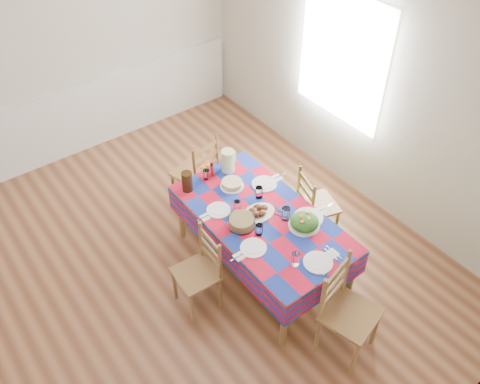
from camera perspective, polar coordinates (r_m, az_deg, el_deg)
name	(u,v)px	position (r m, az deg, el deg)	size (l,w,h in m)	color
room	(176,164)	(4.27, -7.19, 3.14)	(4.58, 5.08, 2.78)	brown
wainscot	(76,118)	(6.67, -17.92, 7.91)	(4.41, 0.06, 0.92)	silver
window_right	(341,58)	(5.59, 11.32, 14.55)	(1.40, 1.40, 0.00)	white
dining_table	(262,222)	(4.76, 2.47, -3.40)	(0.96, 1.79, 0.70)	brown
setting_near_head	(310,261)	(4.35, 7.91, -7.65)	(0.41, 0.28, 0.12)	white
setting_left_near	(255,241)	(4.46, 1.70, -5.56)	(0.43, 0.25, 0.11)	white
setting_left_far	(225,209)	(4.75, -1.72, -1.89)	(0.41, 0.24, 0.11)	white
setting_right_near	(301,216)	(4.70, 6.84, -2.67)	(0.52, 0.30, 0.13)	white
setting_right_far	(263,187)	(4.98, 2.59, 0.61)	(0.47, 0.27, 0.12)	white
meat_platter	(258,212)	(4.71, 2.06, -2.24)	(0.34, 0.24, 0.07)	white
salad_platter	(304,222)	(4.62, 7.24, -3.37)	(0.29, 0.29, 0.12)	white
pasta_bowl	(242,222)	(4.59, 0.18, -3.38)	(0.25, 0.25, 0.09)	white
cake	(232,184)	(4.99, -0.92, 0.90)	(0.24, 0.24, 0.07)	white
serving_utensils	(281,214)	(4.74, 4.67, -2.47)	(0.13, 0.30, 0.01)	black
flower_vase	(206,172)	(5.06, -3.82, 2.24)	(0.13, 0.11, 0.20)	white
hot_sauce	(212,169)	(5.11, -3.17, 2.61)	(0.04, 0.04, 0.15)	red
green_pitcher	(228,161)	(5.14, -1.36, 3.53)	(0.14, 0.14, 0.24)	#D2F2AB
tea_pitcher	(187,182)	(4.93, -5.95, 1.18)	(0.11, 0.11, 0.21)	black
name_card	(326,272)	(4.31, 9.61, -8.85)	(0.08, 0.02, 0.02)	white
chair_near	(346,312)	(4.38, 11.80, -13.05)	(0.53, 0.51, 0.98)	brown
chair_far	(198,173)	(5.55, -4.79, 2.15)	(0.51, 0.50, 0.95)	brown
chair_left	(200,272)	(4.63, -4.54, -8.95)	(0.38, 0.40, 0.85)	brown
chair_right	(315,205)	(5.27, 8.38, -1.49)	(0.45, 0.47, 0.85)	brown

